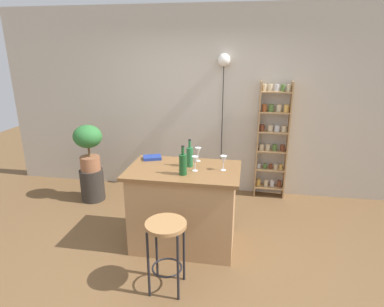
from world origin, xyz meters
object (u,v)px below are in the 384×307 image
Objects in this scene: spice_shelf at (273,139)px; cookbook at (152,158)px; wine_glass_left at (198,151)px; plant_stool at (92,185)px; wine_glass_center at (224,160)px; bottle_olive_oil at (190,156)px; wine_glass_right at (195,161)px; bar_stool at (166,239)px; bottle_sauce_amber at (183,164)px; potted_plant at (88,143)px; pendant_globe_light at (224,63)px.

cookbook is at bearing -140.18° from spice_shelf.
plant_stool is at bearing 159.59° from wine_glass_left.
bottle_olive_oil is at bearing 171.75° from wine_glass_center.
wine_glass_left is 0.32m from wine_glass_right.
bottle_olive_oil is 1.91× the size of wine_glass_center.
wine_glass_center reaches higher than bar_stool.
bottle_sauce_amber reaches higher than plant_stool.
wine_glass_center is (2.01, -0.88, 0.82)m from plant_stool.
potted_plant is 4.14× the size of wine_glass_left.
plant_stool is at bearing 153.21° from bottle_olive_oil.
bottle_olive_oil reaches higher than wine_glass_right.
bar_stool is at bearing -97.31° from wine_glass_left.
wine_glass_right is (0.08, -0.12, -0.00)m from bottle_olive_oil.
potted_plant reaches higher than wine_glass_center.
spice_shelf is 0.82× the size of pendant_globe_light.
potted_plant reaches higher than wine_glass_left.
pendant_globe_light is at bearing 80.67° from bottle_olive_oil.
cookbook is at bearing -178.09° from wine_glass_left.
potted_plant is (-2.63, -0.58, -0.03)m from spice_shelf.
plant_stool is at bearing 151.01° from wine_glass_right.
potted_plant is 1.94m from bottle_sauce_amber.
potted_plant reaches higher than bar_stool.
wine_glass_right is at bearing -87.13° from wine_glass_left.
bottle_olive_oil is (-0.99, -1.41, 0.14)m from spice_shelf.
spice_shelf is 10.70× the size of wine_glass_center.
wine_glass_center reaches higher than plant_stool.
wine_glass_left is at bearing -20.41° from plant_stool.
plant_stool is 1.53× the size of bottle_olive_oil.
bar_stool is 0.79m from bottle_sauce_amber.
bar_stool is 0.90m from wine_glass_right.
bottle_sauce_amber is 0.63m from cookbook.
pendant_globe_light is at bearing 95.22° from wine_glass_center.
spice_shelf reaches higher than wine_glass_right.
bar_stool is 4.28× the size of wine_glass_right.
spice_shelf is 10.70× the size of wine_glass_right.
bottle_olive_oil is at bearing -40.72° from cookbook.
spice_shelf is 2.78m from plant_stool.
bottle_sauce_amber is (1.61, -1.08, 0.82)m from plant_stool.
bar_stool is 4.28× the size of wine_glass_center.
spice_shelf is at bearing 58.39° from bottle_sauce_amber.
bottle_olive_oil is (1.64, -0.83, 0.17)m from potted_plant.
bar_stool is at bearing -46.86° from plant_stool.
bottle_sauce_amber reaches higher than cookbook.
bottle_olive_oil reaches higher than potted_plant.
bar_stool is 2.31m from plant_stool.
wine_glass_left is 1.00× the size of wine_glass_right.
wine_glass_right reaches higher than bar_stool.
cookbook is at bearing -119.49° from pendant_globe_light.
pendant_globe_light is (0.24, 1.46, 0.93)m from bottle_olive_oil.
spice_shelf is (1.06, 2.26, 0.39)m from bar_stool.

